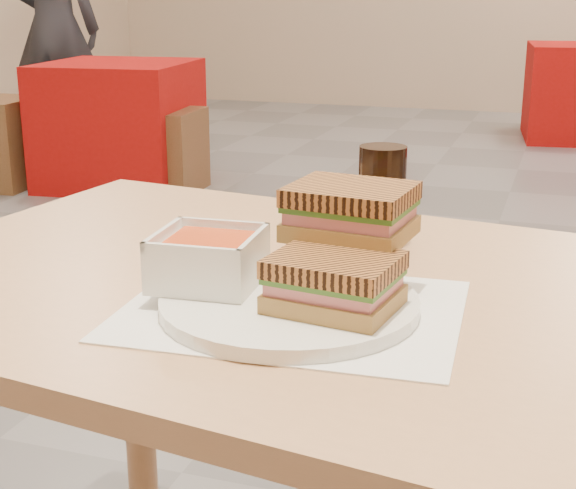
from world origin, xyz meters
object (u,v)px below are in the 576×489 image
(main_table, at_px, (359,381))
(plate, at_px, (289,304))
(cola_glass, at_px, (382,196))
(bg_chair_0r, at_px, (163,151))
(bg_table_0, at_px, (120,124))
(bg_chair_2l, at_px, (560,102))
(panini_lower, at_px, (334,282))
(patron_a, at_px, (54,28))
(soup_bowl, at_px, (208,261))

(main_table, height_order, plate, plate)
(cola_glass, relative_size, bg_chair_0r, 0.30)
(main_table, relative_size, bg_table_0, 1.51)
(plate, height_order, bg_chair_2l, plate)
(main_table, relative_size, panini_lower, 9.43)
(cola_glass, bearing_deg, bg_chair_0r, 121.43)
(plate, distance_m, patron_a, 5.06)
(panini_lower, relative_size, bg_table_0, 0.16)
(main_table, xyz_separation_m, soup_bowl, (-0.15, -0.08, 0.16))
(bg_chair_0r, distance_m, patron_a, 1.50)
(plate, bearing_deg, panini_lower, -15.60)
(bg_chair_2l, bearing_deg, bg_table_0, -129.77)
(plate, distance_m, cola_glass, 0.28)
(main_table, bearing_deg, bg_table_0, 123.38)
(cola_glass, xyz_separation_m, patron_a, (-3.00, 3.83, 0.00))
(plate, height_order, bg_chair_0r, plate)
(bg_chair_0r, bearing_deg, patron_a, 145.66)
(panini_lower, distance_m, bg_table_0, 4.08)
(bg_chair_0r, distance_m, bg_chair_2l, 3.46)
(main_table, relative_size, soup_bowl, 10.97)
(bg_chair_0r, bearing_deg, bg_table_0, 165.64)
(plate, relative_size, soup_bowl, 2.35)
(plate, distance_m, bg_chair_0r, 3.83)
(soup_bowl, xyz_separation_m, panini_lower, (0.15, -0.03, 0.00))
(plate, distance_m, panini_lower, 0.07)
(panini_lower, relative_size, bg_chair_2l, 0.29)
(soup_bowl, bearing_deg, patron_a, 125.04)
(bg_chair_2l, bearing_deg, cola_glass, -91.26)
(soup_bowl, relative_size, bg_chair_2l, 0.25)
(panini_lower, height_order, patron_a, patron_a)
(main_table, bearing_deg, panini_lower, -92.15)
(main_table, distance_m, patron_a, 5.03)
(soup_bowl, relative_size, cola_glass, 0.88)
(soup_bowl, distance_m, cola_glass, 0.29)
(soup_bowl, distance_m, bg_chair_0r, 3.78)
(panini_lower, xyz_separation_m, bg_chair_0r, (-1.88, 3.34, -0.57))
(soup_bowl, xyz_separation_m, bg_chair_0r, (-1.73, 3.31, -0.57))
(plate, bearing_deg, bg_chair_0r, 118.81)
(cola_glass, relative_size, bg_chair_2l, 0.29)
(cola_glass, bearing_deg, patron_a, 128.09)
(panini_lower, relative_size, bg_chair_0r, 0.31)
(cola_glass, bearing_deg, main_table, -84.16)
(main_table, height_order, bg_chair_2l, main_table)
(soup_bowl, bearing_deg, bg_table_0, 120.89)
(main_table, xyz_separation_m, cola_glass, (-0.02, 0.18, 0.18))
(main_table, height_order, bg_chair_0r, main_table)
(soup_bowl, height_order, patron_a, patron_a)
(main_table, xyz_separation_m, bg_chair_0r, (-1.88, 3.23, -0.41))
(main_table, bearing_deg, bg_chair_0r, 120.23)
(cola_glass, height_order, bg_table_0, cola_glass)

